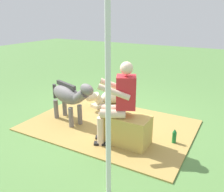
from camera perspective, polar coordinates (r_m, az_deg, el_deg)
name	(u,v)px	position (r m, az deg, el deg)	size (l,w,h in m)	color
ground_plane	(109,121)	(4.87, -0.75, -6.06)	(24.00, 24.00, 0.00)	#568442
hay_patch	(109,125)	(4.70, -0.62, -6.91)	(3.09, 2.15, 0.02)	#AD8C47
hay_bale	(128,130)	(3.98, 3.83, -8.17)	(0.70, 0.42, 0.51)	tan
person_seated	(118,100)	(3.79, 1.55, -0.96)	(0.72, 0.58, 1.39)	beige
pony_standing	(69,96)	(4.66, -10.18, 0.05)	(1.30, 0.64, 0.94)	slate
pony_lying	(112,96)	(5.76, 0.09, 0.03)	(0.68, 1.35, 0.42)	beige
soda_bottle	(174,137)	(4.17, 14.56, -9.32)	(0.07, 0.07, 0.27)	#197233
tent_pole_left	(108,106)	(2.56, -0.92, -2.49)	(0.06, 0.06, 2.27)	silver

